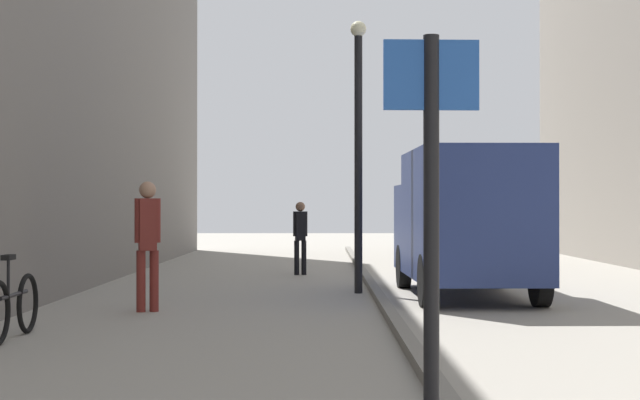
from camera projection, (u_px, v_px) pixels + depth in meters
ground_plane at (270, 318)px, 13.20m from camera, size 80.00×80.00×0.00m
kerb_strip at (386, 313)px, 13.20m from camera, size 0.16×40.00×0.12m
pedestrian_main_foreground at (144, 237)px, 13.90m from camera, size 0.36×0.27×1.88m
pedestrian_mid_block at (296, 233)px, 21.28m from camera, size 0.32×0.21×1.61m
delivery_van at (462, 219)px, 16.21m from camera, size 2.01×4.99×2.44m
street_sign_post at (427, 204)px, 6.03m from camera, size 0.60×0.10×2.60m
lamp_post at (355, 137)px, 16.87m from camera, size 0.28×0.28×4.76m
bicycle_leaning at (9, 306)px, 11.02m from camera, size 0.10×1.77×0.98m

